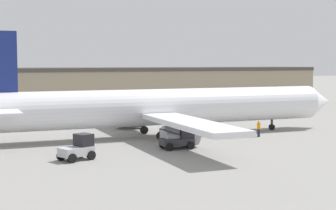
# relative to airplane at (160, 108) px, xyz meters

# --- Properties ---
(ground_plane) EXTENTS (400.00, 400.00, 0.00)m
(ground_plane) POSITION_rel_airplane_xyz_m (0.98, -0.03, -3.19)
(ground_plane) COLOR gray
(terminal_building) EXTENTS (71.99, 14.26, 7.20)m
(terminal_building) POSITION_rel_airplane_xyz_m (14.88, 42.90, 0.41)
(terminal_building) COLOR gray
(terminal_building) RESTS_ON ground_plane
(airplane) EXTENTS (45.44, 36.44, 11.22)m
(airplane) POSITION_rel_airplane_xyz_m (0.00, 0.00, 0.00)
(airplane) COLOR white
(airplane) RESTS_ON ground_plane
(ground_crew_worker) EXTENTS (0.40, 0.40, 1.81)m
(ground_crew_worker) POSITION_rel_airplane_xyz_m (9.84, -4.65, -2.22)
(ground_crew_worker) COLOR #1E2338
(ground_crew_worker) RESTS_ON ground_plane
(baggage_tug) EXTENTS (3.18, 2.70, 2.16)m
(baggage_tug) POSITION_rel_airplane_xyz_m (-11.57, -9.81, -2.20)
(baggage_tug) COLOR #B2B2B7
(baggage_tug) RESTS_ON ground_plane
(belt_loader_truck) EXTENTS (3.11, 1.88, 1.99)m
(belt_loader_truck) POSITION_rel_airplane_xyz_m (-1.50, -8.19, -2.25)
(belt_loader_truck) COLOR #2D2D33
(belt_loader_truck) RESTS_ON ground_plane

